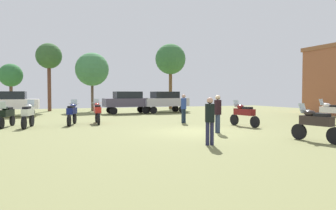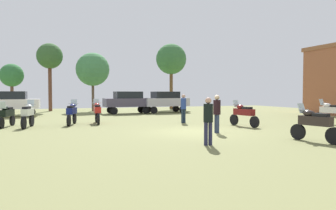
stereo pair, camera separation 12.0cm
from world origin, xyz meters
name	(u,v)px [view 2 (the right image)]	position (x,y,z in m)	size (l,w,h in m)	color
ground_plane	(197,132)	(0.00, 0.00, 0.01)	(44.00, 52.00, 0.02)	olive
motorcycle_1	(7,114)	(-8.92, 5.48, 0.73)	(0.75, 2.18, 1.44)	black
motorcycle_2	(244,114)	(3.54, 1.38, 0.74)	(0.69, 2.27, 1.46)	black
motorcycle_3	(97,111)	(-3.98, 5.88, 0.76)	(0.62, 2.19, 1.51)	black
motorcycle_4	(72,113)	(-5.49, 5.51, 0.75)	(0.78, 2.14, 1.49)	black
motorcycle_5	(331,112)	(9.11, 0.56, 0.76)	(0.77, 2.22, 1.51)	black
motorcycle_6	(28,114)	(-7.80, 4.77, 0.75)	(0.71, 2.10, 1.50)	black
motorcycle_7	(315,123)	(2.91, -4.38, 0.74)	(0.73, 2.09, 1.47)	black
car_1	(128,101)	(-0.13, 14.31, 1.19)	(4.38, 2.01, 2.00)	black
car_2	(10,102)	(-9.69, 13.69, 1.19)	(4.36, 1.94, 2.00)	black
car_3	(165,100)	(3.42, 14.23, 1.19)	(4.44, 2.17, 2.00)	black
person_1	(217,111)	(0.71, -0.69, 1.07)	(0.36, 0.36, 1.79)	#2B3651
person_2	(208,117)	(-1.28, -3.68, 1.02)	(0.37, 0.37, 1.72)	#242544
person_3	(183,106)	(1.13, 4.37, 1.07)	(0.42, 0.42, 1.79)	#1F2D3F
tree_1	(50,57)	(-6.79, 20.79, 5.55)	(2.59, 2.59, 6.94)	brown
tree_2	(12,76)	(-10.32, 20.74, 3.58)	(2.26, 2.26, 4.74)	brown
tree_4	(171,60)	(6.61, 21.14, 5.82)	(3.57, 3.57, 7.64)	brown
tree_5	(93,69)	(-2.65, 19.41, 4.30)	(3.40, 3.40, 6.00)	brown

